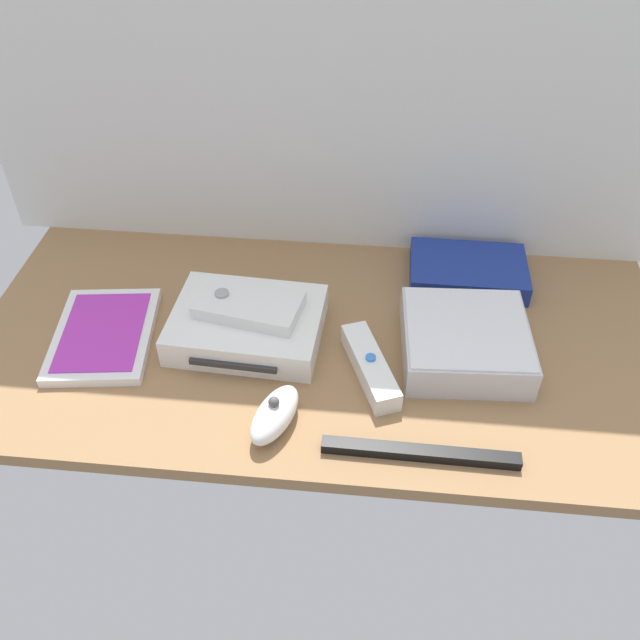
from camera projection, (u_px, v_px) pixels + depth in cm
name	position (u px, v px, depth cm)	size (l,w,h in cm)	color
ground_plane	(320.00, 346.00, 98.37)	(100.00, 48.00, 2.00)	#936D47
back_wall	(338.00, 53.00, 94.51)	(110.00, 1.20, 64.00)	silver
game_console	(247.00, 325.00, 96.91)	(21.85, 17.38, 4.40)	white
mini_computer	(465.00, 341.00, 93.84)	(17.91, 17.91, 5.30)	silver
game_case	(104.00, 335.00, 97.55)	(15.93, 20.59, 1.56)	white
network_router	(468.00, 271.00, 107.05)	(18.06, 12.47, 3.40)	navy
remote_wand	(370.00, 366.00, 91.78)	(8.86, 15.07, 3.40)	white
remote_nunchuk	(275.00, 414.00, 84.84)	(7.43, 10.89, 5.10)	white
remote_classic_pad	(249.00, 305.00, 95.27)	(15.61, 10.47, 2.40)	white
sensor_bar	(420.00, 453.00, 82.11)	(24.00, 1.80, 1.40)	black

